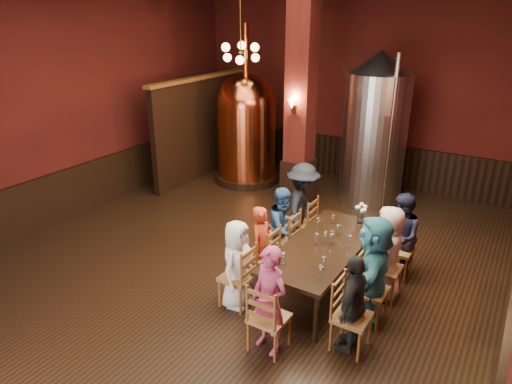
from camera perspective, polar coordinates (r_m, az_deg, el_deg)
The scene contains 40 objects.
room at distance 6.86m, azimuth -2.65°, elevation 7.50°, with size 10.00×10.02×4.50m.
wainscot_right at distance 6.48m, azimuth 28.97°, elevation -13.41°, with size 0.08×9.90×1.00m, color black.
wainscot_back at distance 11.62m, azimuth 11.40°, elevation 4.16°, with size 7.90×0.08×1.00m, color black.
wainscot_left at distance 10.08m, azimuth -21.44°, elevation 0.27°, with size 0.08×9.90×1.00m, color black.
column at distance 9.38m, azimuth 5.63°, elevation 11.32°, with size 0.58×0.58×4.50m, color #4B1310.
partition at distance 11.46m, azimuth -6.85°, elevation 7.83°, with size 0.22×3.50×2.40m, color black.
pendant_cluster at distance 10.10m, azimuth -1.91°, elevation 17.03°, with size 0.90×0.90×1.70m, color #A57226, non-canonical shape.
sconce_column at distance 9.13m, azimuth 4.76°, elevation 10.74°, with size 0.20×0.20×0.36m, color black, non-canonical shape.
dining_table at distance 6.81m, azimuth 8.40°, elevation -7.00°, with size 1.02×2.41×0.75m.
chair_0 at distance 6.52m, azimuth -2.36°, elevation -10.50°, with size 0.46×0.46×0.92m, color brown, non-canonical shape.
person_0 at distance 6.42m, azimuth -2.39°, elevation -9.03°, with size 0.64×0.42×1.31m, color white.
chair_1 at distance 7.00m, azimuth 0.76°, elevation -8.02°, with size 0.46×0.46×0.92m, color brown, non-canonical shape.
person_1 at distance 6.92m, azimuth 0.77°, elevation -6.76°, with size 0.46×0.30×1.27m, color #B2371E.
chair_2 at distance 7.51m, azimuth 3.41°, elevation -5.88°, with size 0.46×0.46×0.92m, color brown, non-canonical shape.
person_2 at distance 7.41m, azimuth 3.45°, elevation -4.40°, with size 0.66×0.32×1.35m, color #274E84.
chair_3 at distance 8.04m, azimuth 5.73°, elevation -3.98°, with size 0.46×0.46×0.92m, color brown, non-canonical shape.
person_3 at distance 7.90m, azimuth 5.82°, elevation -1.88°, with size 1.01×0.58×1.56m, color black.
chair_4 at distance 5.89m, azimuth 11.91°, elevation -15.01°, with size 0.46×0.46×0.92m, color brown, non-canonical shape.
person_4 at distance 5.78m, azimuth 12.06°, elevation -13.46°, with size 0.77×0.32×1.31m, color black.
chair_5 at distance 6.42m, azimuth 14.10°, elevation -11.82°, with size 0.46×0.46×0.92m, color brown, non-canonical shape.
person_5 at distance 6.26m, azimuth 14.36°, elevation -9.44°, with size 1.43×0.46×1.54m, color teal.
chair_6 at distance 6.96m, azimuth 15.89°, elevation -9.15°, with size 0.46×0.46×0.92m, color brown, non-canonical shape.
person_6 at distance 6.84m, azimuth 16.11°, elevation -7.34°, with size 0.69×0.45×1.42m, color #C1B1AB.
chair_7 at distance 7.54m, azimuth 17.42°, elevation -6.83°, with size 0.46×0.46×0.92m, color brown, non-canonical shape.
person_7 at distance 7.43m, azimuth 17.62°, elevation -5.27°, with size 0.67×0.33×1.38m, color #1A1C34.
chair_8 at distance 5.77m, azimuth 1.67°, elevation -15.40°, with size 0.46×0.46×0.92m, color brown, non-canonical shape.
person_8 at distance 5.62m, azimuth 1.69°, elevation -13.41°, with size 0.51×0.34×1.41m, color #B23B6C.
copper_kettle at distance 10.96m, azimuth -1.19°, elevation 8.09°, with size 1.56×1.56×3.68m.
steel_vessel at distance 9.94m, azimuth 14.66°, elevation 7.52°, with size 1.68×1.68×3.21m.
rose_vase at distance 7.47m, azimuth 12.97°, elevation -2.23°, with size 0.20×0.20×0.34m.
wine_glass_0 at distance 6.21m, azimuth 3.37°, elevation -8.29°, with size 0.07×0.07×0.17m, color white, non-canonical shape.
wine_glass_1 at distance 7.39m, azimuth 9.60°, elevation -3.41°, with size 0.07×0.07×0.17m, color white, non-canonical shape.
wine_glass_2 at distance 6.82m, azimuth 8.62°, elevation -5.58°, with size 0.07×0.07×0.17m, color white, non-canonical shape.
wine_glass_3 at distance 7.24m, azimuth 7.75°, elevation -3.83°, with size 0.07×0.07×0.17m, color white, non-canonical shape.
wine_glass_4 at distance 6.75m, azimuth 7.54°, elevation -5.84°, with size 0.07×0.07×0.17m, color white, non-canonical shape.
wine_glass_5 at distance 5.98m, azimuth 8.09°, elevation -9.80°, with size 0.07×0.07×0.17m, color white, non-canonical shape.
wine_glass_6 at distance 7.05m, azimuth 10.30°, elevation -4.74°, with size 0.07×0.07×0.17m, color white, non-canonical shape.
wine_glass_7 at distance 6.77m, azimuth 11.54°, elevation -6.01°, with size 0.07×0.07×0.17m, color white, non-canonical shape.
wine_glass_8 at distance 6.16m, azimuth 8.41°, elevation -8.77°, with size 0.07×0.07×0.17m, color white, non-canonical shape.
wine_glass_9 at distance 6.77m, azimuth 9.40°, elevation -5.85°, with size 0.07×0.07×0.17m, color white, non-canonical shape.
Camera 1 is at (3.76, -5.49, 3.95)m, focal length 32.00 mm.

